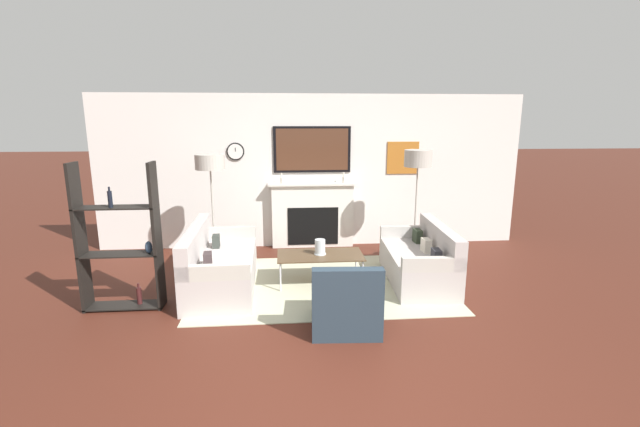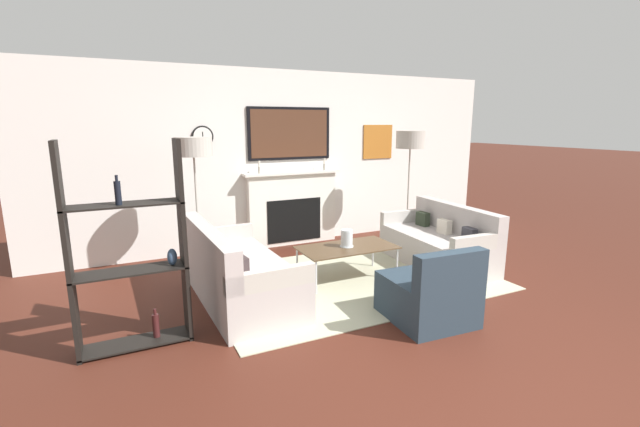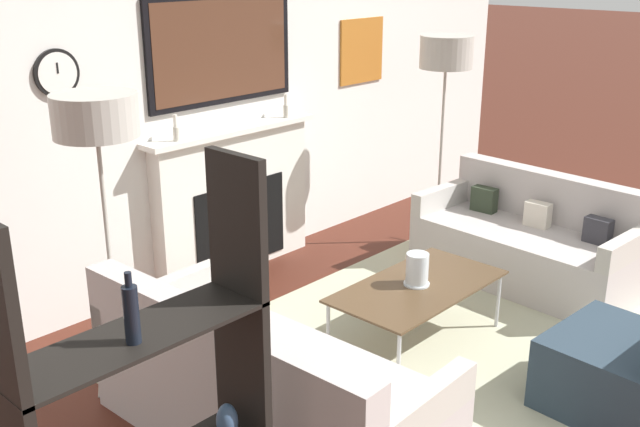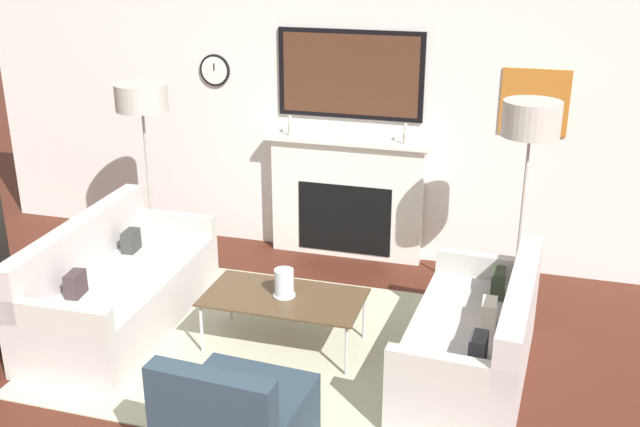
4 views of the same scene
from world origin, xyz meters
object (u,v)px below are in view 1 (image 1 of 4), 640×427
armchair (345,305)px  floor_lamp_left (210,164)px  couch_left (219,267)px  floor_lamp_right (418,160)px  shelf_unit (120,243)px  coffee_table (320,256)px  couch_right (420,261)px  hurricane_candle (320,248)px

armchair → floor_lamp_left: size_ratio=0.48×
couch_left → floor_lamp_left: 1.66m
armchair → floor_lamp_right: size_ratio=0.46×
floor_lamp_left → armchair: bearing=-52.5°
couch_left → floor_lamp_left: (-0.21, 1.00, 1.31)m
floor_lamp_right → shelf_unit: size_ratio=1.01×
couch_left → shelf_unit: bearing=-151.4°
floor_lamp_right → coffee_table: bearing=-149.5°
floor_lamp_left → floor_lamp_right: 3.24m
shelf_unit → armchair: bearing=-15.7°
couch_right → hurricane_candle: couch_right is taller
shelf_unit → floor_lamp_right: bearing=21.1°
couch_left → shelf_unit: size_ratio=1.08×
armchair → coffee_table: size_ratio=0.70×
hurricane_candle → floor_lamp_right: floor_lamp_right is taller
couch_left → shelf_unit: 1.31m
armchair → couch_left: bearing=140.0°
floor_lamp_right → couch_left: bearing=-161.7°
floor_lamp_left → shelf_unit: bearing=-117.9°
couch_right → floor_lamp_left: (-3.03, 1.00, 1.31)m
couch_left → armchair: (1.55, -1.30, -0.03)m
couch_left → armchair: size_ratio=2.30×
shelf_unit → coffee_table: bearing=14.0°
hurricane_candle → shelf_unit: size_ratio=0.12×
coffee_table → shelf_unit: (-2.44, -0.61, 0.43)m
couch_left → hurricane_candle: (1.39, 0.05, 0.22)m
armchair → coffee_table: armchair is taller
floor_lamp_left → coffee_table: bearing=-31.1°
armchair → floor_lamp_right: bearing=57.4°
couch_left → hurricane_candle: couch_left is taller
couch_right → floor_lamp_right: 1.69m
armchair → hurricane_candle: (-0.16, 1.35, 0.25)m
coffee_table → couch_right: bearing=-1.5°
couch_right → armchair: (-1.26, -1.30, -0.03)m
coffee_table → hurricane_candle: (-0.00, 0.01, 0.12)m
floor_lamp_right → couch_right: bearing=-102.2°
hurricane_candle → shelf_unit: shelf_unit is taller
couch_right → floor_lamp_right: size_ratio=0.95×
coffee_table → shelf_unit: size_ratio=0.67×
couch_right → floor_lamp_left: 3.45m
floor_lamp_right → shelf_unit: 4.44m
couch_left → coffee_table: bearing=1.5°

